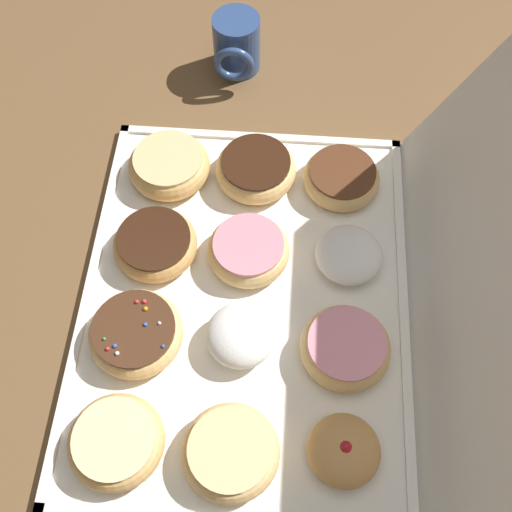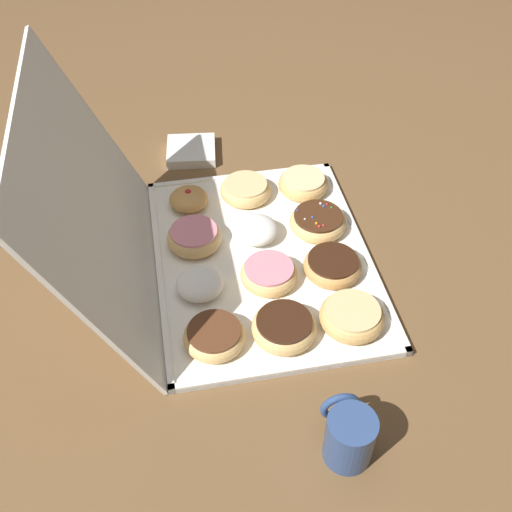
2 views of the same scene
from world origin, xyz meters
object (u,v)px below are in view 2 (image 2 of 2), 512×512
Objects in this scene: powdered_filled_donut_9 at (200,284)px; pink_frosted_donut_10 at (194,237)px; chocolate_frosted_donut_1 at (332,266)px; powdered_filled_donut_6 at (258,230)px; donut_box at (263,259)px; pink_frosted_donut_5 at (268,274)px; glazed_ring_donut_0 at (352,316)px; sprinkle_donut_2 at (318,222)px; coffee_mug at (349,435)px; jelly_filled_donut_11 at (189,199)px; glazed_ring_donut_7 at (246,190)px; napkin_stack at (191,151)px; chocolate_frosted_donut_8 at (214,336)px; chocolate_frosted_donut_4 at (286,327)px; glazed_ring_donut_3 at (303,183)px.

powdered_filled_donut_9 reaches higher than pink_frosted_donut_10.
powdered_filled_donut_6 is (0.12, 0.13, 0.00)m from chocolate_frosted_donut_1.
chocolate_frosted_donut_1 is (-0.06, -0.13, 0.02)m from donut_box.
powdered_filled_donut_9 is at bearing 90.87° from pink_frosted_donut_5.
glazed_ring_donut_0 is 1.00× the size of sprinkle_donut_2.
coffee_mug is (-0.50, -0.18, 0.02)m from pink_frosted_donut_10.
donut_box is at bearing 32.84° from glazed_ring_donut_0.
glazed_ring_donut_7 is at bearing -85.24° from jelly_filled_donut_11.
coffee_mug is at bearing -169.68° from napkin_stack.
jelly_filled_donut_11 is (0.19, 0.13, 0.03)m from donut_box.
pink_frosted_donut_5 is 0.26m from glazed_ring_donut_7.
chocolate_frosted_donut_8 is 0.95× the size of napkin_stack.
sprinkle_donut_2 reaches higher than pink_frosted_donut_5.
pink_frosted_donut_10 reaches higher than chocolate_frosted_donut_1.
glazed_ring_donut_0 is 0.13m from chocolate_frosted_donut_1.
chocolate_frosted_donut_4 is 0.30m from pink_frosted_donut_10.
powdered_filled_donut_6 reaches higher than donut_box.
chocolate_frosted_donut_4 is at bearing -152.95° from pink_frosted_donut_10.
glazed_ring_donut_0 is 1.31× the size of powdered_filled_donut_9.
chocolate_frosted_donut_4 is 0.60m from napkin_stack.
powdered_filled_donut_6 is (0.26, 0.00, 0.00)m from chocolate_frosted_donut_4.
sprinkle_donut_2 is 1.37× the size of powdered_filled_donut_6.
glazed_ring_donut_3 is 1.02× the size of chocolate_frosted_donut_8.
chocolate_frosted_donut_4 is (-0.13, 0.12, 0.00)m from chocolate_frosted_donut_1.
powdered_filled_donut_6 is 0.96× the size of powdered_filled_donut_9.
sprinkle_donut_2 is 0.50m from coffee_mug.
powdered_filled_donut_9 reaches higher than napkin_stack.
glazed_ring_donut_0 is at bearing -116.50° from powdered_filled_donut_9.
chocolate_frosted_donut_1 and glazed_ring_donut_3 have the same top height.
glazed_ring_donut_7 is at bearing -0.04° from donut_box.
coffee_mug is (-0.23, -0.04, 0.02)m from chocolate_frosted_donut_4.
chocolate_frosted_donut_1 is 1.01× the size of glazed_ring_donut_7.
coffee_mug reaches higher than sprinkle_donut_2.
glazed_ring_donut_0 is at bearing -153.92° from powdered_filled_donut_6.
glazed_ring_donut_7 is (0.26, 0.13, -0.00)m from chocolate_frosted_donut_1.
sprinkle_donut_2 reaches higher than napkin_stack.
glazed_ring_donut_0 is 0.18m from pink_frosted_donut_5.
powdered_filled_donut_6 is 0.77× the size of glazed_ring_donut_7.
powdered_filled_donut_9 is at bearing 116.17° from sprinkle_donut_2.
napkin_stack is (0.39, 0.10, 0.01)m from donut_box.
chocolate_frosted_donut_1 and chocolate_frosted_donut_8 have the same top height.
powdered_filled_donut_6 reaches higher than powdered_filled_donut_9.
glazed_ring_donut_0 is at bearing 179.78° from chocolate_frosted_donut_1.
glazed_ring_donut_0 is at bearing -146.48° from jelly_filled_donut_11.
powdered_filled_donut_6 is at bearing -1.24° from donut_box.
glazed_ring_donut_0 is 0.28m from powdered_filled_donut_6.
jelly_filled_donut_11 is (0.39, 0.13, -0.00)m from chocolate_frosted_donut_4.
glazed_ring_donut_7 is at bearing 44.27° from sprinkle_donut_2.
pink_frosted_donut_5 is 1.01× the size of chocolate_frosted_donut_8.
powdered_filled_donut_6 is 0.35m from napkin_stack.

